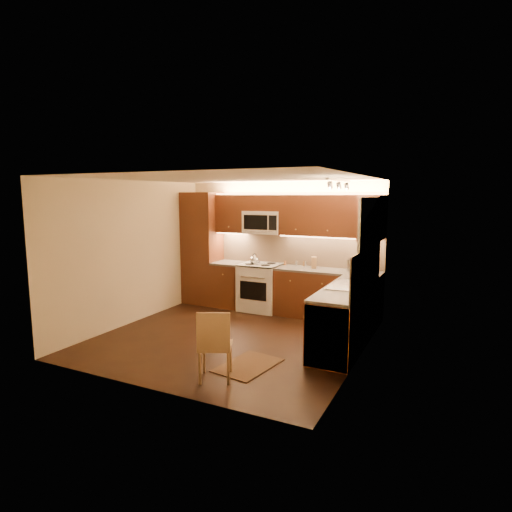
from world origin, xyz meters
The scene contains 37 objects.
floor centered at (0.00, 0.00, 0.00)m, with size 4.00×4.00×0.01m, color black.
ceiling centered at (0.00, 0.00, 2.50)m, with size 4.00×4.00×0.01m, color beige.
wall_back centered at (0.00, 2.00, 1.25)m, with size 4.00×0.01×2.50m, color beige.
wall_front centered at (0.00, -2.00, 1.25)m, with size 4.00×0.01×2.50m, color beige.
wall_left centered at (-2.00, 0.00, 1.25)m, with size 0.01×4.00×2.50m, color beige.
wall_right centered at (2.00, 0.00, 1.25)m, with size 0.01×4.00×2.50m, color beige.
pantry centered at (-1.65, 1.70, 1.15)m, with size 0.70×0.60×2.30m, color #46280F.
base_cab_back_left centered at (-0.99, 1.70, 0.43)m, with size 0.62×0.60×0.86m, color #46280F.
counter_back_left centered at (-0.99, 1.70, 0.88)m, with size 0.62×0.60×0.04m, color #3E3B38.
base_cab_back_right centered at (1.04, 1.70, 0.43)m, with size 1.92×0.60×0.86m, color #46280F.
counter_back_right centered at (1.04, 1.70, 0.88)m, with size 1.92×0.60×0.04m, color #3E3B38.
base_cab_right centered at (1.70, 0.40, 0.43)m, with size 0.60×2.00×0.86m, color #46280F.
counter_right centered at (1.70, 0.40, 0.88)m, with size 0.60×2.00×0.04m, color #3E3B38.
dishwasher centered at (1.70, -0.30, 0.43)m, with size 0.58×0.60×0.84m, color silver.
backsplash_back centered at (0.35, 1.99, 1.20)m, with size 3.30×0.02×0.60m, color tan.
backsplash_right centered at (1.99, 0.40, 1.20)m, with size 0.02×2.00×0.60m, color tan.
upper_cab_back_left centered at (-0.99, 1.82, 1.88)m, with size 0.62×0.35×0.75m, color #46280F.
upper_cab_back_right centered at (1.04, 1.82, 1.88)m, with size 1.92×0.35×0.75m, color #46280F.
upper_cab_bridge centered at (-0.30, 1.82, 2.09)m, with size 0.76×0.35×0.31m, color #46280F.
upper_cab_right_corner centered at (1.82, 1.40, 1.88)m, with size 0.35×0.50×0.75m, color #46280F.
stove centered at (-0.30, 1.68, 0.46)m, with size 0.76×0.65×0.92m, color silver, non-canonical shape.
microwave centered at (-0.30, 1.81, 1.72)m, with size 0.76×0.38×0.44m, color silver, non-canonical shape.
window_frame centered at (1.99, 0.55, 1.60)m, with size 0.03×1.44×1.24m, color silver.
window_blinds centered at (1.97, 0.55, 1.60)m, with size 0.02×1.36×1.16m, color silver.
sink centered at (1.70, 0.55, 0.98)m, with size 0.52×0.86×0.15m, color silver, non-canonical shape.
faucet centered at (1.88, 0.55, 1.05)m, with size 0.20×0.04×0.30m, color silver, non-canonical shape.
track_light_bar centered at (1.55, 0.40, 2.46)m, with size 0.04×1.20×0.03m, color silver.
kettle centered at (-0.39, 1.60, 1.03)m, with size 0.18×0.18×0.21m, color silver, non-canonical shape.
toaster_oven centered at (1.59, 1.80, 1.01)m, with size 0.37×0.28×0.22m, color silver.
knife_block centered at (0.75, 1.78, 1.01)m, with size 0.10×0.15×0.21m, color #946543.
spice_jar_a centered at (0.54, 1.91, 0.95)m, with size 0.05×0.05×0.11m, color silver.
spice_jar_b centered at (0.14, 1.86, 0.94)m, with size 0.05×0.05×0.08m, color brown.
spice_jar_c centered at (0.37, 1.87, 0.95)m, with size 0.05×0.05×0.10m, color silver.
spice_jar_d centered at (0.51, 1.91, 0.95)m, with size 0.05×0.05×0.09m, color brown.
soap_bottle centered at (1.94, 1.34, 0.99)m, with size 0.08×0.08×0.17m, color silver.
rug centered at (0.74, -0.90, 0.01)m, with size 0.59×0.89×0.01m, color black.
dining_chair centered at (0.56, -1.42, 0.45)m, with size 0.39×0.39×0.89m, color #946543, non-canonical shape.
Camera 1 is at (3.17, -5.66, 2.25)m, focal length 29.69 mm.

